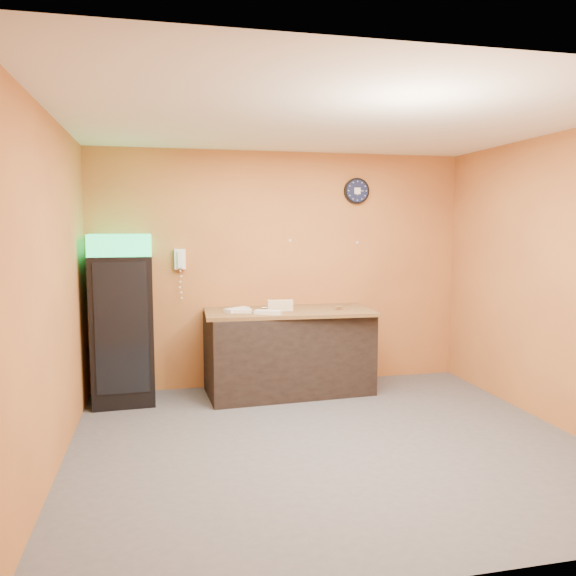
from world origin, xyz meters
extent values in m
plane|color=#47474C|center=(0.00, 0.00, 0.00)|extent=(4.50, 4.50, 0.00)
cube|color=#C07936|center=(0.00, 2.00, 1.40)|extent=(4.50, 0.02, 2.80)
cube|color=#C07936|center=(-2.25, 0.00, 1.40)|extent=(0.02, 4.00, 2.80)
cube|color=#C07936|center=(2.25, 0.00, 1.40)|extent=(0.02, 4.00, 2.80)
cube|color=white|center=(0.00, 0.00, 2.80)|extent=(4.50, 4.00, 0.02)
cube|color=black|center=(-1.85, 1.65, 0.80)|extent=(0.67, 0.67, 1.61)
cube|color=#19DB6E|center=(-1.85, 1.65, 1.72)|extent=(0.67, 0.67, 0.23)
cube|color=black|center=(-1.86, 1.32, 0.87)|extent=(0.53, 0.04, 1.38)
cube|color=black|center=(-0.01, 1.59, 0.46)|extent=(1.90, 0.93, 0.93)
cylinder|color=black|center=(0.93, 1.98, 2.35)|extent=(0.32, 0.05, 0.32)
cylinder|color=#0F1433|center=(0.93, 1.95, 2.35)|extent=(0.27, 0.01, 0.27)
cube|color=white|center=(0.93, 1.94, 2.35)|extent=(0.08, 0.00, 0.08)
cube|color=white|center=(-1.21, 1.96, 1.54)|extent=(0.13, 0.07, 0.23)
cube|color=white|center=(-1.21, 1.91, 1.54)|extent=(0.05, 0.04, 0.19)
cube|color=brown|center=(-0.01, 1.59, 0.95)|extent=(1.94, 0.98, 0.04)
cube|color=beige|center=(-0.13, 1.52, 1.00)|extent=(0.29, 0.11, 0.06)
cube|color=beige|center=(-0.13, 1.52, 1.06)|extent=(0.29, 0.11, 0.06)
cube|color=silver|center=(-0.58, 1.48, 0.99)|extent=(0.28, 0.17, 0.04)
cube|color=silver|center=(-0.30, 1.32, 0.99)|extent=(0.31, 0.23, 0.04)
cube|color=silver|center=(-0.61, 1.57, 0.99)|extent=(0.31, 0.27, 0.04)
cylinder|color=silver|center=(-0.16, 1.73, 1.00)|extent=(0.05, 0.05, 0.05)
camera|label=1|loc=(-1.40, -4.61, 1.91)|focal=35.00mm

